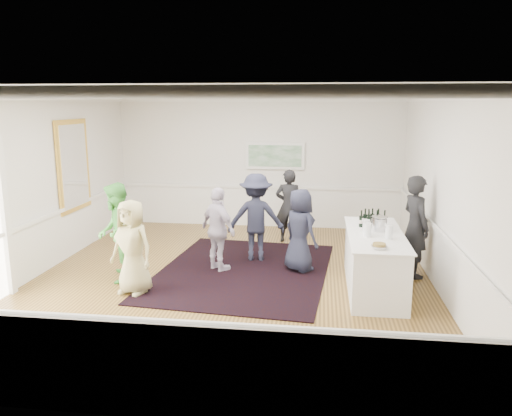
# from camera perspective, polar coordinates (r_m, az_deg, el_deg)

# --- Properties ---
(floor) EXTENTS (8.00, 8.00, 0.00)m
(floor) POSITION_cam_1_polar(r_m,az_deg,el_deg) (8.87, -2.87, -8.16)
(floor) COLOR olive
(floor) RESTS_ON ground
(ceiling) EXTENTS (7.00, 8.00, 0.02)m
(ceiling) POSITION_cam_1_polar(r_m,az_deg,el_deg) (8.33, -3.11, 12.99)
(ceiling) COLOR white
(ceiling) RESTS_ON wall_back
(wall_left) EXTENTS (0.02, 8.00, 3.20)m
(wall_left) POSITION_cam_1_polar(r_m,az_deg,el_deg) (9.71, -23.78, 2.36)
(wall_left) COLOR white
(wall_left) RESTS_ON floor
(wall_right) EXTENTS (0.02, 8.00, 3.20)m
(wall_right) POSITION_cam_1_polar(r_m,az_deg,el_deg) (8.56, 20.76, 1.44)
(wall_right) COLOR white
(wall_right) RESTS_ON floor
(wall_back) EXTENTS (7.00, 0.02, 3.20)m
(wall_back) POSITION_cam_1_polar(r_m,az_deg,el_deg) (12.37, 0.34, 5.21)
(wall_back) COLOR white
(wall_back) RESTS_ON floor
(wall_front) EXTENTS (7.00, 0.02, 3.20)m
(wall_front) POSITION_cam_1_polar(r_m,az_deg,el_deg) (4.68, -11.82, -6.22)
(wall_front) COLOR white
(wall_front) RESTS_ON floor
(wainscoting) EXTENTS (7.00, 8.00, 1.00)m
(wainscoting) POSITION_cam_1_polar(r_m,az_deg,el_deg) (8.71, -2.91, -5.07)
(wainscoting) COLOR white
(wainscoting) RESTS_ON floor
(mirror) EXTENTS (0.05, 1.25, 1.85)m
(mirror) POSITION_cam_1_polar(r_m,az_deg,el_deg) (10.78, -20.12, 4.57)
(mirror) COLOR #F1BD46
(mirror) RESTS_ON wall_left
(landscape_painting) EXTENTS (1.44, 0.06, 0.66)m
(landscape_painting) POSITION_cam_1_polar(r_m,az_deg,el_deg) (12.25, 2.18, 5.98)
(landscape_painting) COLOR white
(landscape_painting) RESTS_ON wall_back
(area_rug) EXTENTS (3.34, 4.19, 0.02)m
(area_rug) POSITION_cam_1_polar(r_m,az_deg,el_deg) (9.27, -1.43, -7.19)
(area_rug) COLOR black
(area_rug) RESTS_ON floor
(serving_table) EXTENTS (0.90, 2.37, 0.96)m
(serving_table) POSITION_cam_1_polar(r_m,az_deg,el_deg) (8.51, 13.35, -5.92)
(serving_table) COLOR white
(serving_table) RESTS_ON floor
(bartender) EXTENTS (0.64, 0.77, 1.82)m
(bartender) POSITION_cam_1_polar(r_m,az_deg,el_deg) (9.23, 17.76, -2.02)
(bartender) COLOR black
(bartender) RESTS_ON floor
(guest_tan) EXTENTS (0.87, 0.70, 1.55)m
(guest_tan) POSITION_cam_1_polar(r_m,az_deg,el_deg) (8.27, -13.97, -4.36)
(guest_tan) COLOR tan
(guest_tan) RESTS_ON floor
(guest_green) EXTENTS (0.86, 0.99, 1.72)m
(guest_green) POSITION_cam_1_polar(r_m,az_deg,el_deg) (8.90, -15.66, -2.72)
(guest_green) COLOR green
(guest_green) RESTS_ON floor
(guest_lilac) EXTENTS (0.93, 0.89, 1.56)m
(guest_lilac) POSITION_cam_1_polar(r_m,az_deg,el_deg) (9.13, -4.32, -2.47)
(guest_lilac) COLOR silver
(guest_lilac) RESTS_ON floor
(guest_dark_a) EXTENTS (1.17, 0.75, 1.72)m
(guest_dark_a) POSITION_cam_1_polar(r_m,az_deg,el_deg) (9.71, 0.00, -1.08)
(guest_dark_a) COLOR #1E2032
(guest_dark_a) RESTS_ON floor
(guest_dark_b) EXTENTS (0.62, 0.43, 1.63)m
(guest_dark_b) POSITION_cam_1_polar(r_m,az_deg,el_deg) (11.03, 3.76, 0.23)
(guest_dark_b) COLOR black
(guest_dark_b) RESTS_ON floor
(guest_navy) EXTENTS (0.87, 0.87, 1.53)m
(guest_navy) POSITION_cam_1_polar(r_m,az_deg,el_deg) (9.13, 5.05, -2.56)
(guest_navy) COLOR #1E2032
(guest_navy) RESTS_ON floor
(wine_bottles) EXTENTS (0.47, 0.30, 0.31)m
(wine_bottles) POSITION_cam_1_polar(r_m,az_deg,el_deg) (8.80, 13.12, -1.06)
(wine_bottles) COLOR black
(wine_bottles) RESTS_ON serving_table
(juice_pitchers) EXTENTS (0.44, 0.41, 0.24)m
(juice_pitchers) POSITION_cam_1_polar(r_m,az_deg,el_deg) (8.16, 13.36, -2.33)
(juice_pitchers) COLOR #7BA83C
(juice_pitchers) RESTS_ON serving_table
(ice_bucket) EXTENTS (0.26, 0.26, 0.25)m
(ice_bucket) POSITION_cam_1_polar(r_m,az_deg,el_deg) (8.52, 13.91, -1.79)
(ice_bucket) COLOR silver
(ice_bucket) RESTS_ON serving_table
(nut_bowl) EXTENTS (0.24, 0.24, 0.07)m
(nut_bowl) POSITION_cam_1_polar(r_m,az_deg,el_deg) (7.50, 13.90, -4.25)
(nut_bowl) COLOR white
(nut_bowl) RESTS_ON serving_table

